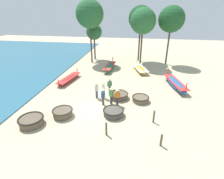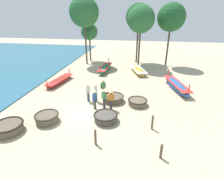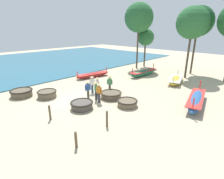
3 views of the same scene
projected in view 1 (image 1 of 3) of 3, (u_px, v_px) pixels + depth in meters
ground_plane at (96, 110)px, 15.26m from camera, size 80.00×80.00×0.00m
coracle_nearest at (113, 112)px, 14.42m from camera, size 1.75×1.75×0.56m
coracle_weathered at (141, 99)px, 16.60m from camera, size 1.63×1.63×0.50m
coracle_far_right at (63, 112)px, 14.32m from camera, size 1.69×1.69×0.62m
coracle_beside_post at (119, 95)px, 17.21m from camera, size 1.88×1.88×0.55m
coracle_front_right at (31, 121)px, 13.27m from camera, size 1.90×1.90×0.63m
long_boat_ochre_hull at (175, 84)px, 19.55m from camera, size 2.23×5.30×1.44m
long_boat_red_hull at (69, 79)px, 21.11m from camera, size 1.66×4.62×1.04m
long_boat_green_hull at (109, 67)px, 25.09m from camera, size 1.23×4.84×1.31m
long_boat_blue_hull at (140, 69)px, 24.40m from camera, size 2.47×4.37×1.10m
fisherman_crouching at (103, 89)px, 16.90m from camera, size 0.36×0.49×1.67m
fisherman_with_hat at (117, 96)px, 15.63m from camera, size 0.52×0.36×1.67m
fisherman_hauling at (111, 95)px, 15.88m from camera, size 0.47×0.36×1.67m
fisherman_by_coracle at (103, 96)px, 15.71m from camera, size 0.36×0.51×1.67m
fisherman_standing_right at (97, 89)px, 16.92m from camera, size 0.36×0.50×1.67m
fisherman_standing_left at (110, 85)px, 17.89m from camera, size 0.44×0.38×1.67m
mooring_post_inland at (106, 129)px, 12.09m from camera, size 0.14×0.14×1.04m
mooring_post_shoreline at (154, 117)px, 13.44m from camera, size 0.14×0.14×1.05m
mooring_post_mid_beach at (161, 140)px, 11.16m from camera, size 0.14×0.14×0.90m
tree_right_mid at (143, 21)px, 24.37m from camera, size 3.62×3.62×8.24m
tree_left_mid at (141, 18)px, 26.74m from camera, size 3.73×3.73×8.51m
tree_leftmost at (171, 19)px, 24.93m from camera, size 3.73×3.73×8.49m
tree_rightmost at (90, 14)px, 25.49m from camera, size 4.09×4.09×9.32m
tree_tall_back at (94, 32)px, 28.45m from camera, size 2.55×2.55×5.82m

